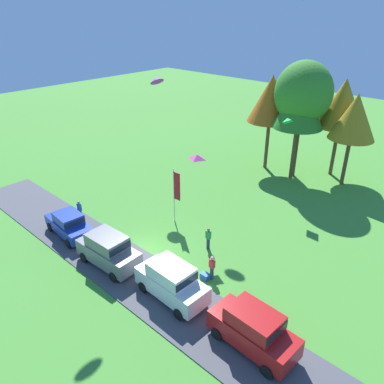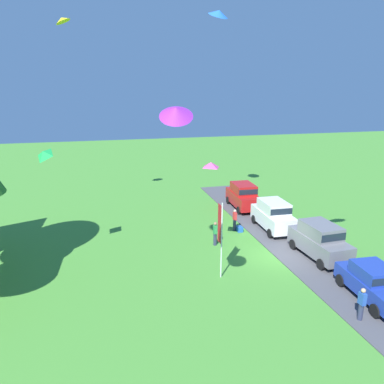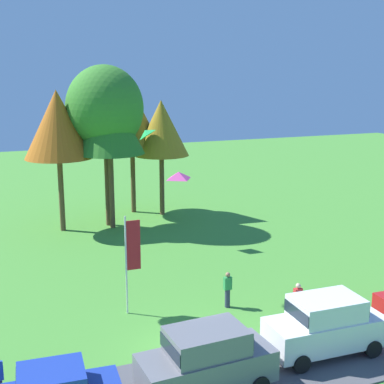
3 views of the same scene
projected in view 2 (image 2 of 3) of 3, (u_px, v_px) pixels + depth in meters
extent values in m
plane|color=#478E33|center=(277.00, 257.00, 24.52)|extent=(120.00, 120.00, 0.00)
cube|color=#4C4C51|center=(305.00, 253.00, 25.01)|extent=(36.00, 4.40, 0.06)
cube|color=#1E389E|center=(373.00, 286.00, 19.35)|extent=(4.52, 2.11, 0.80)
cube|color=#1E389E|center=(374.00, 272.00, 19.24)|extent=(2.11, 1.78, 0.70)
cube|color=#19232D|center=(374.00, 272.00, 19.24)|extent=(2.15, 1.75, 0.38)
cylinder|color=black|center=(376.00, 311.00, 17.89)|extent=(0.70, 0.29, 0.68)
cylinder|color=black|center=(369.00, 278.00, 21.03)|extent=(0.70, 0.29, 0.68)
cylinder|color=black|center=(341.00, 280.00, 20.73)|extent=(0.70, 0.29, 0.68)
cube|color=slate|center=(319.00, 244.00, 24.15)|extent=(4.68, 2.09, 1.10)
cube|color=slate|center=(321.00, 230.00, 23.89)|extent=(2.67, 1.87, 0.84)
cube|color=#19232D|center=(321.00, 230.00, 23.89)|extent=(2.72, 1.84, 0.46)
cylinder|color=black|center=(346.00, 260.00, 23.12)|extent=(0.69, 0.27, 0.68)
cylinder|color=black|center=(321.00, 264.00, 22.61)|extent=(0.69, 0.27, 0.68)
cylinder|color=black|center=(316.00, 241.00, 26.00)|extent=(0.69, 0.27, 0.68)
cylinder|color=black|center=(293.00, 244.00, 25.49)|extent=(0.69, 0.27, 0.68)
cube|color=white|center=(273.00, 218.00, 28.89)|extent=(4.66, 2.04, 1.10)
cube|color=white|center=(274.00, 206.00, 28.63)|extent=(2.65, 1.84, 0.84)
cube|color=#19232D|center=(274.00, 206.00, 28.63)|extent=(2.71, 1.81, 0.46)
cylinder|color=black|center=(293.00, 231.00, 27.76)|extent=(0.69, 0.26, 0.68)
cylinder|color=black|center=(270.00, 233.00, 27.38)|extent=(0.69, 0.26, 0.68)
cylinder|color=black|center=(275.00, 218.00, 30.70)|extent=(0.69, 0.26, 0.68)
cylinder|color=black|center=(254.00, 219.00, 30.32)|extent=(0.69, 0.26, 0.68)
cube|color=red|center=(243.00, 199.00, 34.01)|extent=(4.68, 2.11, 1.10)
cube|color=red|center=(243.00, 188.00, 33.75)|extent=(2.68, 1.88, 0.84)
cube|color=#19232D|center=(243.00, 188.00, 33.75)|extent=(2.73, 1.84, 0.46)
cylinder|color=black|center=(259.00, 209.00, 32.87)|extent=(0.69, 0.27, 0.68)
cylinder|color=black|center=(239.00, 210.00, 32.51)|extent=(0.69, 0.27, 0.68)
cylinder|color=black|center=(246.00, 199.00, 35.81)|extent=(0.69, 0.27, 0.68)
cylinder|color=black|center=(228.00, 200.00, 35.45)|extent=(0.69, 0.27, 0.68)
cylinder|color=#2D334C|center=(360.00, 312.00, 17.71)|extent=(0.24, 0.24, 0.88)
cube|color=#2851AD|center=(362.00, 299.00, 17.51)|extent=(0.36, 0.22, 0.60)
sphere|color=tan|center=(363.00, 291.00, 17.39)|extent=(0.22, 0.22, 0.22)
cylinder|color=#2D334C|center=(215.00, 239.00, 26.23)|extent=(0.24, 0.24, 0.88)
cube|color=#2D8E47|center=(215.00, 229.00, 26.03)|extent=(0.36, 0.22, 0.60)
sphere|color=#9E7051|center=(215.00, 224.00, 25.92)|extent=(0.22, 0.22, 0.22)
cylinder|color=#2D334C|center=(235.00, 225.00, 28.92)|extent=(0.24, 0.24, 0.88)
cube|color=red|center=(235.00, 216.00, 28.72)|extent=(0.36, 0.22, 0.60)
sphere|color=beige|center=(235.00, 211.00, 28.61)|extent=(0.22, 0.22, 0.22)
cylinder|color=silver|center=(222.00, 241.00, 21.29)|extent=(0.08, 0.08, 4.56)
cube|color=red|center=(220.00, 224.00, 21.37)|extent=(0.64, 0.04, 2.28)
cube|color=blue|center=(240.00, 229.00, 28.78)|extent=(0.56, 0.40, 0.40)
cone|color=purple|center=(176.00, 112.00, 13.01)|extent=(1.46, 1.45, 0.95)
pyramid|color=#EA4C9E|center=(211.00, 165.00, 22.56)|extent=(1.19, 1.11, 0.35)
cone|color=blue|center=(219.00, 13.00, 29.04)|extent=(2.10, 2.08, 1.02)
pyramid|color=green|center=(43.00, 154.00, 21.27)|extent=(1.19, 1.13, 0.77)
cone|color=yellow|center=(62.00, 20.00, 27.88)|extent=(1.29, 1.32, 0.73)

